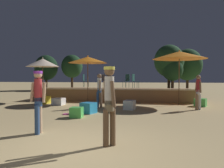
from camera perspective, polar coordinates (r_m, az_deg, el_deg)
The scene contains 25 objects.
ground_plane at distance 4.97m, azimuth -9.55°, elevation -16.33°, with size 120.00×120.00×0.00m, color tan.
wooden_deck at distance 14.77m, azimuth 0.26°, elevation -2.72°, with size 10.38×2.67×0.85m.
patio_umbrella_0 at distance 13.40m, azimuth -6.36°, elevation 6.28°, with size 2.33×2.33×2.87m.
patio_umbrella_1 at distance 12.86m, azimuth 17.17°, elevation 7.19°, with size 2.99×2.99×3.07m.
patio_umbrella_2 at distance 14.54m, azimuth -17.64°, elevation 5.34°, with size 2.04×2.04×2.81m.
cube_seat_0 at distance 12.58m, azimuth -13.77°, elevation -4.45°, with size 0.63×0.63×0.38m.
cube_seat_1 at distance 10.46m, azimuth 4.61°, elevation -5.49°, with size 0.59×0.59×0.45m.
cube_seat_2 at distance 12.55m, azimuth 22.10°, elevation -4.48°, with size 0.75×0.75×0.41m.
cube_seat_3 at distance 9.47m, azimuth -6.19°, elevation -6.22°, with size 0.71×0.71×0.46m.
cube_seat_4 at distance 13.41m, azimuth -17.32°, elevation -3.95°, with size 0.67×0.67×0.45m.
cube_seat_5 at distance 8.55m, azimuth -9.25°, elevation -7.31°, with size 0.48×0.48×0.39m.
person_0 at distance 11.10m, azimuth 21.60°, elevation -1.78°, with size 0.28×0.44×1.65m.
person_1 at distance 6.27m, azimuth -18.72°, elevation -3.57°, with size 0.47×0.30×1.72m.
person_2 at distance 4.89m, azimuth -0.70°, elevation -4.35°, with size 0.38×0.46×1.79m.
person_3 at distance 11.16m, azimuth -3.33°, elevation -1.36°, with size 0.30×0.51×1.72m.
bistro_chair_0 at distance 15.52m, azimuth -7.15°, elevation 1.21°, with size 0.40×0.40×0.90m.
bistro_chair_1 at distance 15.67m, azimuth -2.53°, elevation 1.22°, with size 0.41×0.41×0.90m.
bistro_chair_2 at distance 14.87m, azimuth 3.87°, elevation 1.19°, with size 0.48×0.48×0.90m.
bistro_chair_3 at distance 14.11m, azimuth 5.89°, elevation 1.16°, with size 0.44×0.43×0.90m.
frisbee_disc at distance 9.32m, azimuth -11.91°, elevation -7.69°, with size 0.28×0.28×0.03m.
background_tree_0 at distance 27.63m, azimuth -16.81°, elevation 4.09°, with size 2.75×2.75×4.22m.
background_tree_1 at distance 24.92m, azimuth 19.12°, elevation 4.78°, with size 3.09×3.09×4.60m.
background_tree_2 at distance 26.92m, azimuth -10.42°, elevation 4.55°, with size 2.54×2.54×4.27m.
background_tree_3 at distance 22.79m, azimuth 14.67°, elevation 5.82°, with size 2.96×2.96×4.81m.
background_tree_4 at distance 22.14m, azimuth 15.53°, elevation 3.59°, with size 2.01×2.01×3.40m.
Camera 1 is at (1.55, -4.47, 1.54)m, focal length 35.00 mm.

